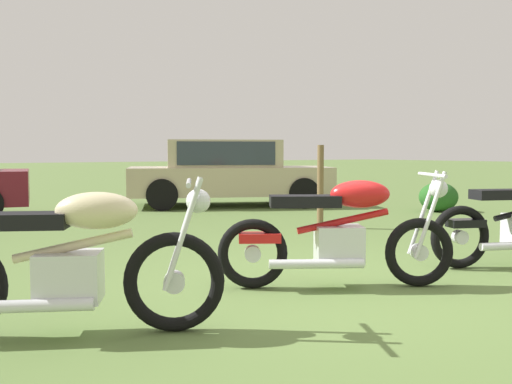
% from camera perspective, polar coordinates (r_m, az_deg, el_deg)
% --- Properties ---
extents(ground_plane, '(120.00, 120.00, 0.00)m').
position_cam_1_polar(ground_plane, '(5.03, 8.66, -9.54)').
color(ground_plane, '#567038').
extents(motorcycle_cream, '(1.85, 1.16, 1.02)m').
position_cam_1_polar(motorcycle_cream, '(3.83, -18.31, -6.73)').
color(motorcycle_cream, black).
rests_on(motorcycle_cream, ground).
extents(motorcycle_red, '(1.82, 1.28, 1.02)m').
position_cam_1_polar(motorcycle_red, '(4.96, 8.46, -4.11)').
color(motorcycle_red, black).
rests_on(motorcycle_red, ground).
extents(car_beige, '(4.67, 3.43, 1.43)m').
position_cam_1_polar(car_beige, '(12.37, -2.99, 2.30)').
color(car_beige, '#BCAD8C').
rests_on(car_beige, ground).
extents(shrub_low, '(0.77, 0.74, 0.58)m').
position_cam_1_polar(shrub_low, '(11.72, 17.93, -0.48)').
color(shrub_low, '#23591E').
rests_on(shrub_low, ground).
extents(fence_post_wooden, '(0.10, 0.10, 1.29)m').
position_cam_1_polar(fence_post_wooden, '(8.77, 6.51, 0.54)').
color(fence_post_wooden, brown).
rests_on(fence_post_wooden, ground).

